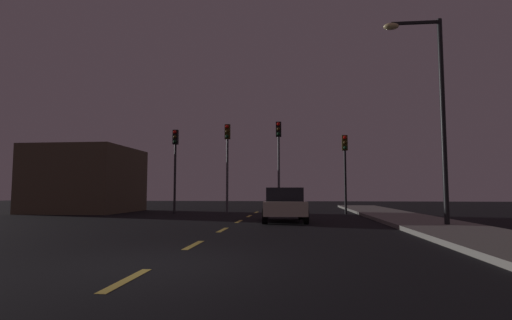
% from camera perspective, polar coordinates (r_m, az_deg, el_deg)
% --- Properties ---
extents(ground_plane, '(80.00, 80.00, 0.00)m').
position_cam_1_polar(ground_plane, '(14.16, -4.42, -9.89)').
color(ground_plane, black).
extents(sidewalk_curb_right, '(3.00, 40.00, 0.15)m').
position_cam_1_polar(sidewalk_curb_right, '(14.80, 25.90, -8.93)').
color(sidewalk_curb_right, gray).
rests_on(sidewalk_curb_right, ground_plane).
extents(lane_stripe_nearest, '(0.16, 1.60, 0.01)m').
position_cam_1_polar(lane_stripe_nearest, '(6.34, -18.31, -16.23)').
color(lane_stripe_nearest, '#EACC4C').
rests_on(lane_stripe_nearest, ground_plane).
extents(lane_stripe_second, '(0.16, 1.60, 0.01)m').
position_cam_1_polar(lane_stripe_second, '(9.89, -9.07, -12.12)').
color(lane_stripe_second, '#EACC4C').
rests_on(lane_stripe_second, ground_plane).
extents(lane_stripe_third, '(0.16, 1.60, 0.01)m').
position_cam_1_polar(lane_stripe_third, '(13.57, -4.88, -10.10)').
color(lane_stripe_third, '#EACC4C').
rests_on(lane_stripe_third, ground_plane).
extents(lane_stripe_fourth, '(0.16, 1.60, 0.01)m').
position_cam_1_polar(lane_stripe_fourth, '(17.31, -2.51, -8.92)').
color(lane_stripe_fourth, '#EACC4C').
rests_on(lane_stripe_fourth, ground_plane).
extents(lane_stripe_fifth, '(0.16, 1.60, 0.01)m').
position_cam_1_polar(lane_stripe_fifth, '(21.06, -0.99, -8.16)').
color(lane_stripe_fifth, '#EACC4C').
rests_on(lane_stripe_fifth, ground_plane).
extents(lane_stripe_sixth, '(0.16, 1.60, 0.01)m').
position_cam_1_polar(lane_stripe_sixth, '(24.84, 0.06, -7.62)').
color(lane_stripe_sixth, '#EACC4C').
rests_on(lane_stripe_sixth, ground_plane).
extents(traffic_signal_far_left, '(0.32, 0.38, 5.10)m').
position_cam_1_polar(traffic_signal_far_left, '(24.53, -11.68, 0.76)').
color(traffic_signal_far_left, '#2D2D30').
rests_on(traffic_signal_far_left, ground_plane).
extents(traffic_signal_center_left, '(0.32, 0.38, 5.39)m').
position_cam_1_polar(traffic_signal_center_left, '(23.78, -4.19, 1.29)').
color(traffic_signal_center_left, '#4C4C51').
rests_on(traffic_signal_center_left, ground_plane).
extents(traffic_signal_center_right, '(0.32, 0.38, 5.49)m').
position_cam_1_polar(traffic_signal_center_right, '(23.45, 3.32, 1.52)').
color(traffic_signal_center_right, '#4C4C51').
rests_on(traffic_signal_center_right, ground_plane).
extents(traffic_signal_far_right, '(0.32, 0.38, 4.62)m').
position_cam_1_polar(traffic_signal_far_right, '(23.54, 12.83, 0.25)').
color(traffic_signal_far_right, black).
rests_on(traffic_signal_far_right, ground_plane).
extents(car_stopped_ahead, '(2.07, 3.99, 1.47)m').
position_cam_1_polar(car_stopped_ahead, '(17.27, 4.13, -6.47)').
color(car_stopped_ahead, beige).
rests_on(car_stopped_ahead, ground_plane).
extents(street_lamp_right, '(2.10, 0.36, 7.64)m').
position_cam_1_polar(street_lamp_right, '(15.73, 24.41, 7.84)').
color(street_lamp_right, black).
rests_on(street_lamp_right, ground_plane).
extents(storefront_left, '(5.62, 6.02, 4.10)m').
position_cam_1_polar(storefront_left, '(27.27, -23.41, -2.68)').
color(storefront_left, brown).
rests_on(storefront_left, ground_plane).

